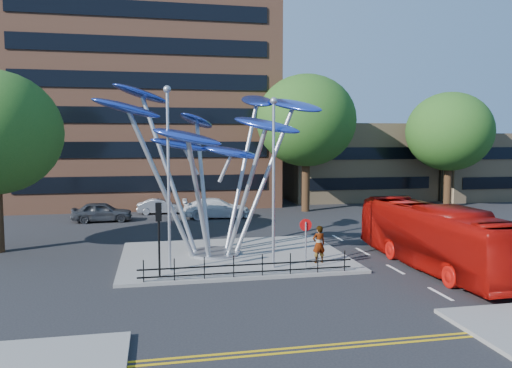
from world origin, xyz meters
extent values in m
plane|color=black|center=(0.00, 0.00, 0.00)|extent=(120.00, 120.00, 0.00)
cube|color=slate|center=(-1.00, 6.00, 0.07)|extent=(12.00, 9.00, 0.15)
cube|color=gold|center=(0.00, -6.00, 0.01)|extent=(40.00, 0.12, 0.01)
cube|color=gold|center=(0.00, -6.30, 0.01)|extent=(40.00, 0.12, 0.01)
cube|color=#935B40|center=(-6.00, 32.00, 15.00)|extent=(25.00, 15.00, 30.00)
cube|color=tan|center=(16.00, 30.00, 4.00)|extent=(15.00, 8.00, 8.00)
cube|color=tan|center=(30.00, 28.00, 3.50)|extent=(12.00, 8.00, 7.00)
cylinder|color=black|center=(8.00, 22.00, 2.86)|extent=(0.70, 0.70, 5.72)
ellipsoid|color=#154413|center=(8.00, 22.00, 8.06)|extent=(8.80, 8.80, 8.10)
cylinder|color=black|center=(22.00, 22.00, 2.53)|extent=(0.70, 0.70, 5.06)
ellipsoid|color=#154413|center=(22.00, 22.00, 7.13)|extent=(8.00, 8.00, 7.36)
cylinder|color=#9EA0A5|center=(-2.00, 6.50, 0.21)|extent=(2.80, 2.80, 0.12)
cylinder|color=#9EA0A5|center=(-3.20, 5.90, 4.05)|extent=(0.24, 0.24, 7.80)
ellipsoid|color=blue|center=(-6.40, 4.90, 7.95)|extent=(3.92, 2.95, 1.39)
cylinder|color=#9EA0A5|center=(-2.40, 5.50, 3.35)|extent=(0.24, 0.24, 6.40)
ellipsoid|color=blue|center=(-3.60, 3.30, 6.55)|extent=(3.47, 1.78, 1.31)
cylinder|color=#9EA0A5|center=(-1.40, 5.70, 3.65)|extent=(0.24, 0.24, 7.00)
ellipsoid|color=blue|center=(0.40, 4.10, 7.15)|extent=(3.81, 3.11, 1.36)
cylinder|color=#9EA0A5|center=(-0.80, 6.50, 4.25)|extent=(0.24, 0.24, 8.20)
ellipsoid|color=blue|center=(2.60, 6.90, 8.35)|extent=(3.52, 4.06, 1.44)
cylinder|color=#9EA0A5|center=(-1.20, 7.40, 4.45)|extent=(0.24, 0.24, 8.60)
ellipsoid|color=blue|center=(1.00, 9.40, 8.75)|extent=(2.21, 3.79, 1.39)
cylinder|color=#9EA0A5|center=(-2.20, 7.50, 3.85)|extent=(0.24, 0.24, 7.40)
ellipsoid|color=blue|center=(-2.60, 10.10, 7.55)|extent=(3.02, 3.71, 1.34)
cylinder|color=#9EA0A5|center=(-3.00, 6.90, 4.55)|extent=(0.24, 0.24, 8.80)
ellipsoid|color=blue|center=(-5.80, 8.30, 8.95)|extent=(3.88, 3.60, 1.42)
ellipsoid|color=blue|center=(-3.80, 6.70, 6.15)|extent=(3.40, 1.96, 1.13)
ellipsoid|color=blue|center=(-1.10, 6.10, 5.75)|extent=(3.39, 2.16, 1.11)
cylinder|color=#9EA0A5|center=(-4.50, 3.50, 4.40)|extent=(0.14, 0.14, 8.50)
sphere|color=#9EA0A5|center=(-4.50, 3.50, 8.77)|extent=(0.36, 0.36, 0.36)
cylinder|color=#9EA0A5|center=(0.50, 3.00, 4.15)|extent=(0.14, 0.14, 8.00)
sphere|color=#9EA0A5|center=(0.50, 3.00, 8.27)|extent=(0.36, 0.36, 0.36)
cylinder|color=black|center=(-5.00, 2.50, 1.75)|extent=(0.10, 0.10, 3.20)
cube|color=black|center=(-5.00, 2.50, 3.15)|extent=(0.28, 0.18, 0.85)
sphere|color=#FF0C0C|center=(-5.00, 2.50, 3.43)|extent=(0.18, 0.18, 0.18)
cylinder|color=#9EA0A5|center=(2.00, 2.50, 1.30)|extent=(0.08, 0.08, 2.30)
cylinder|color=red|center=(2.00, 2.53, 2.30)|extent=(0.60, 0.04, 0.60)
cube|color=white|center=(2.00, 2.55, 2.30)|extent=(0.42, 0.03, 0.10)
cylinder|color=black|center=(-5.70, 1.70, 0.65)|extent=(0.05, 0.05, 1.00)
cylinder|color=black|center=(-4.36, 1.70, 0.65)|extent=(0.05, 0.05, 1.00)
cylinder|color=black|center=(-3.01, 1.70, 0.65)|extent=(0.05, 0.05, 1.00)
cylinder|color=black|center=(-1.67, 1.70, 0.65)|extent=(0.05, 0.05, 1.00)
cylinder|color=black|center=(-0.33, 1.70, 0.65)|extent=(0.05, 0.05, 1.00)
cylinder|color=black|center=(1.01, 1.70, 0.65)|extent=(0.05, 0.05, 1.00)
cylinder|color=black|center=(2.36, 1.70, 0.65)|extent=(0.05, 0.05, 1.00)
cylinder|color=black|center=(3.70, 1.70, 0.65)|extent=(0.05, 0.05, 1.00)
cube|color=black|center=(-1.00, 1.70, 0.70)|extent=(10.00, 0.06, 0.06)
cube|color=black|center=(-1.00, 1.70, 0.35)|extent=(10.00, 0.06, 0.06)
imported|color=#9B0B07|center=(8.50, 1.74, 1.61)|extent=(2.98, 11.59, 3.21)
imported|color=gray|center=(3.00, 3.48, 1.11)|extent=(0.75, 0.55, 1.91)
imported|color=#3E4045|center=(-9.25, 19.73, 0.78)|extent=(4.60, 1.92, 1.56)
imported|color=#ABADB3|center=(-4.75, 22.99, 0.64)|extent=(3.93, 1.42, 1.29)
imported|color=silver|center=(-0.25, 19.85, 0.80)|extent=(5.60, 2.46, 1.60)
camera|label=1|loc=(-5.11, -20.41, 6.49)|focal=35.00mm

